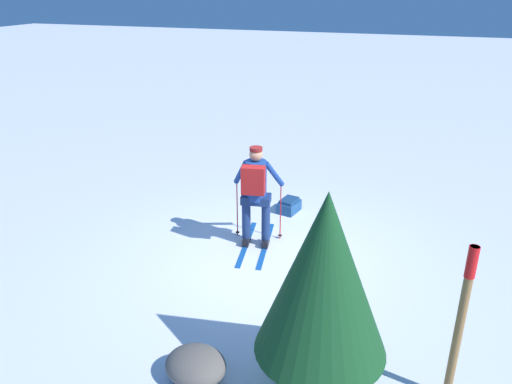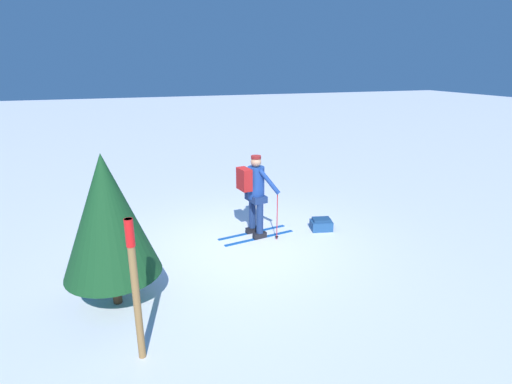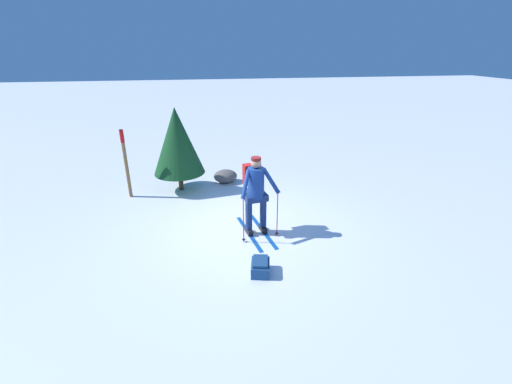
# 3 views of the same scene
# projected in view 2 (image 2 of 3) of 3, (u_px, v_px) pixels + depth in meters

# --- Properties ---
(ground_plane) EXTENTS (80.00, 80.00, 0.00)m
(ground_plane) POSITION_uv_depth(u_px,v_px,m) (246.00, 243.00, 8.48)
(ground_plane) COLOR white
(skier) EXTENTS (0.91, 1.72, 1.81)m
(skier) POSITION_uv_depth(u_px,v_px,m) (255.00, 190.00, 8.50)
(skier) COLOR #144C9E
(skier) RESTS_ON ground_plane
(dropped_backpack) EXTENTS (0.43, 0.53, 0.28)m
(dropped_backpack) POSITION_uv_depth(u_px,v_px,m) (321.00, 224.00, 9.10)
(dropped_backpack) COLOR navy
(dropped_backpack) RESTS_ON ground_plane
(trail_marker) EXTENTS (0.11, 0.11, 1.93)m
(trail_marker) POSITION_uv_depth(u_px,v_px,m) (135.00, 281.00, 4.85)
(trail_marker) COLOR olive
(trail_marker) RESTS_ON ground_plane
(rock_boulder) EXTENTS (0.73, 0.62, 0.40)m
(rock_boulder) POSITION_uv_depth(u_px,v_px,m) (96.00, 257.00, 7.42)
(rock_boulder) COLOR #5B5651
(rock_boulder) RESTS_ON ground_plane
(pine_tree) EXTENTS (1.46, 1.46, 2.43)m
(pine_tree) POSITION_uv_depth(u_px,v_px,m) (108.00, 216.00, 5.91)
(pine_tree) COLOR #4C331E
(pine_tree) RESTS_ON ground_plane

